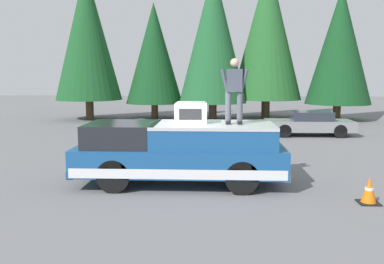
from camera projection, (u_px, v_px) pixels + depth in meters
The scene contains 11 objects.
ground_plane at pixel (187, 183), 11.36m from camera, with size 90.00×90.00×0.00m, color slate.
pickup_truck at pixel (180, 152), 11.15m from camera, with size 2.01×5.54×1.65m.
compressor_unit at pixel (191, 113), 11.12m from camera, with size 0.65×0.84×0.56m.
person_on_truck_bed at pixel (234, 89), 10.76m from camera, with size 0.29×0.72×1.69m.
parked_car_grey at pixel (309, 124), 20.05m from camera, with size 1.64×4.10×1.16m.
traffic_cone at pixel (369, 191), 9.56m from camera, with size 0.47×0.47×0.62m.
conifer_far_left at pixel (340, 46), 26.13m from camera, with size 4.07×4.07×8.37m.
conifer_left at pixel (267, 31), 27.35m from camera, with size 4.60×4.60×10.15m.
conifer_center_left at pixel (213, 36), 26.22m from camera, with size 4.30×4.30×9.51m.
conifer_center_right at pixel (154, 54), 27.25m from camera, with size 3.72×3.72×7.50m.
conifer_right at pixel (87, 34), 26.48m from camera, with size 4.20×4.20×9.56m.
Camera 1 is at (-11.04, -0.69, 2.95)m, focal length 39.14 mm.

